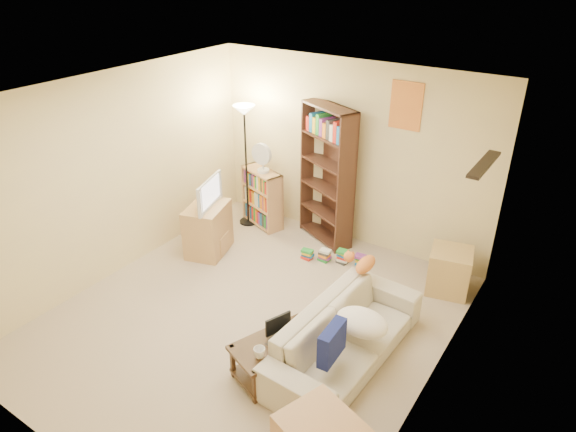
{
  "coord_description": "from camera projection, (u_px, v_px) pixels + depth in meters",
  "views": [
    {
      "loc": [
        2.91,
        -3.58,
        3.69
      ],
      "look_at": [
        0.1,
        0.63,
        1.05
      ],
      "focal_mm": 32.0,
      "sensor_mm": 36.0,
      "label": 1
    }
  ],
  "objects": [
    {
      "name": "room",
      "position": [
        245.0,
        186.0,
        5.03
      ],
      "size": [
        4.5,
        4.54,
        2.52
      ],
      "color": "tan",
      "rests_on": "ground"
    },
    {
      "name": "sofa",
      "position": [
        346.0,
        336.0,
        5.08
      ],
      "size": [
        2.04,
        0.94,
        0.57
      ],
      "primitive_type": "imported",
      "rotation": [
        0.0,
        0.0,
        1.53
      ],
      "color": "#BAB09A",
      "rests_on": "ground"
    },
    {
      "name": "navy_pillow",
      "position": [
        332.0,
        343.0,
        4.6
      ],
      "size": [
        0.13,
        0.38,
        0.34
      ],
      "primitive_type": "cube",
      "rotation": [
        0.0,
        0.0,
        1.63
      ],
      "color": "navy",
      "rests_on": "sofa"
    },
    {
      "name": "cream_blanket",
      "position": [
        362.0,
        322.0,
        4.94
      ],
      "size": [
        0.53,
        0.38,
        0.23
      ],
      "primitive_type": "ellipsoid",
      "color": "white",
      "rests_on": "sofa"
    },
    {
      "name": "tabby_cat",
      "position": [
        363.0,
        263.0,
        5.58
      ],
      "size": [
        0.45,
        0.18,
        0.16
      ],
      "color": "orange",
      "rests_on": "sofa"
    },
    {
      "name": "coffee_table",
      "position": [
        277.0,
        354.0,
        4.93
      ],
      "size": [
        0.74,
        0.96,
        0.38
      ],
      "rotation": [
        0.0,
        0.0,
        -0.37
      ],
      "color": "#482D1B",
      "rests_on": "ground"
    },
    {
      "name": "laptop",
      "position": [
        285.0,
        339.0,
        4.89
      ],
      "size": [
        0.36,
        0.25,
        0.03
      ],
      "primitive_type": "imported",
      "rotation": [
        0.0,
        0.0,
        1.6
      ],
      "color": "black",
      "rests_on": "coffee_table"
    },
    {
      "name": "laptop_screen",
      "position": [
        278.0,
        324.0,
        4.93
      ],
      "size": [
        0.11,
        0.27,
        0.19
      ],
      "primitive_type": "cube",
      "rotation": [
        0.0,
        0.0,
        -0.37
      ],
      "color": "white",
      "rests_on": "laptop"
    },
    {
      "name": "mug",
      "position": [
        259.0,
        353.0,
        4.66
      ],
      "size": [
        0.12,
        0.12,
        0.1
      ],
      "primitive_type": "imported",
      "rotation": [
        0.0,
        0.0,
        0.04
      ],
      "color": "white",
      "rests_on": "coffee_table"
    },
    {
      "name": "tv_remote",
      "position": [
        306.0,
        336.0,
        4.93
      ],
      "size": [
        0.06,
        0.15,
        0.02
      ],
      "primitive_type": "cube",
      "rotation": [
        0.0,
        0.0,
        -0.07
      ],
      "color": "black",
      "rests_on": "coffee_table"
    },
    {
      "name": "tv_stand",
      "position": [
        208.0,
        229.0,
        6.89
      ],
      "size": [
        0.63,
        0.75,
        0.69
      ],
      "primitive_type": "cube",
      "rotation": [
        0.0,
        0.0,
        0.3
      ],
      "color": "tan",
      "rests_on": "ground"
    },
    {
      "name": "television",
      "position": [
        205.0,
        193.0,
        6.63
      ],
      "size": [
        0.74,
        0.48,
        0.4
      ],
      "primitive_type": "imported",
      "rotation": [
        0.0,
        0.0,
        1.87
      ],
      "color": "black",
      "rests_on": "tv_stand"
    },
    {
      "name": "tall_bookshelf",
      "position": [
        327.0,
        172.0,
        6.9
      ],
      "size": [
        0.91,
        0.62,
        1.93
      ],
      "rotation": [
        0.0,
        0.0,
        -0.42
      ],
      "color": "#3F2418",
      "rests_on": "ground"
    },
    {
      "name": "short_bookshelf",
      "position": [
        262.0,
        198.0,
        7.54
      ],
      "size": [
        0.73,
        0.47,
        0.87
      ],
      "rotation": [
        0.0,
        0.0,
        -0.33
      ],
      "color": "tan",
      "rests_on": "ground"
    },
    {
      "name": "desk_fan",
      "position": [
        262.0,
        157.0,
        7.18
      ],
      "size": [
        0.31,
        0.17,
        0.43
      ],
      "color": "silver",
      "rests_on": "short_bookshelf"
    },
    {
      "name": "floor_lamp",
      "position": [
        245.0,
        131.0,
        7.12
      ],
      "size": [
        0.31,
        0.31,
        1.8
      ],
      "color": "black",
      "rests_on": "ground"
    },
    {
      "name": "side_table",
      "position": [
        449.0,
        271.0,
        6.13
      ],
      "size": [
        0.57,
        0.57,
        0.54
      ],
      "primitive_type": "cube",
      "rotation": [
        0.0,
        0.0,
        0.23
      ],
      "color": "tan",
      "rests_on": "ground"
    },
    {
      "name": "book_stacks",
      "position": [
        335.0,
        256.0,
        6.78
      ],
      "size": [
        0.83,
        0.38,
        0.19
      ],
      "color": "red",
      "rests_on": "ground"
    }
  ]
}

